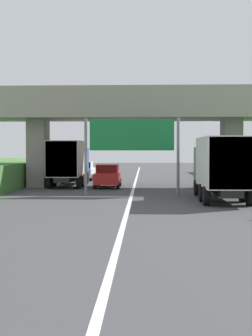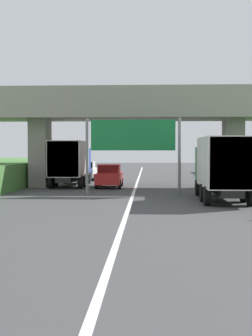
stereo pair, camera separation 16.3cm
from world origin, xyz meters
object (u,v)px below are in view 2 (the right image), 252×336
Objects in this scene: truck_blue at (71,161)px; truck_green at (222,165)px; car_white at (86,171)px; car_red at (109,176)px; overhead_highway_sign at (133,139)px.

truck_blue is 13.93m from truck_green.
car_white and car_red have the same top height.
overhead_highway_sign is 14.61m from car_white.
truck_blue is at bearing 135.29° from truck_green.
truck_blue and truck_green have the same top height.
overhead_highway_sign is 6.23m from car_red.
truck_blue is at bearing 126.92° from overhead_highway_sign.
overhead_highway_sign is 0.81× the size of truck_blue.
car_white is at bearing 120.08° from truck_green.
truck_green reaches higher than car_red.
overhead_highway_sign is 1.43× the size of car_red.
car_red is (3.06, -1.27, -1.08)m from truck_blue.
truck_blue is 7.03m from car_white.
truck_green is (4.93, -3.18, -1.50)m from overhead_highway_sign.
car_white is at bearing 109.18° from car_red.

